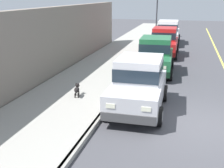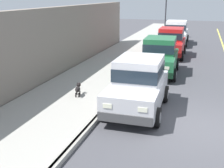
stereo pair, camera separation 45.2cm
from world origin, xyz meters
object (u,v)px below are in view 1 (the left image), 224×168
at_px(car_white_sedan, 168,32).
at_px(dog_black, 77,89).
at_px(car_silver_hatchback, 139,83).
at_px(car_green_hatchback, 155,55).
at_px(street_lamp, 157,7).
at_px(car_red_hatchback, 164,41).

distance_m(car_white_sedan, dog_black, 14.93).
xyz_separation_m(car_silver_hatchback, dog_black, (-2.50, 0.35, -0.55)).
xyz_separation_m(car_green_hatchback, street_lamp, (-1.41, 12.99, 1.93)).
xyz_separation_m(car_white_sedan, street_lamp, (-1.33, 3.06, 1.92)).
bearing_deg(street_lamp, car_white_sedan, -66.49).
bearing_deg(car_green_hatchback, car_white_sedan, 90.44).
distance_m(car_red_hatchback, car_white_sedan, 5.20).
height_order(car_red_hatchback, car_white_sedan, car_white_sedan).
distance_m(car_silver_hatchback, car_white_sedan, 15.08).
bearing_deg(car_white_sedan, dog_black, -99.32).
height_order(car_silver_hatchback, car_white_sedan, car_white_sedan).
bearing_deg(car_white_sedan, car_red_hatchback, -88.49).
relative_size(car_red_hatchback, dog_black, 5.15).
relative_size(car_red_hatchback, street_lamp, 0.86).
xyz_separation_m(car_silver_hatchback, car_red_hatchback, (0.05, 9.88, 0.00)).
height_order(dog_black, street_lamp, street_lamp).
distance_m(car_silver_hatchback, car_green_hatchback, 5.14).
height_order(car_silver_hatchback, dog_black, car_silver_hatchback).
bearing_deg(car_white_sedan, car_green_hatchback, -89.56).
relative_size(car_green_hatchback, car_red_hatchback, 1.01).
distance_m(dog_black, street_lamp, 17.99).
bearing_deg(car_red_hatchback, car_green_hatchback, -90.74).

